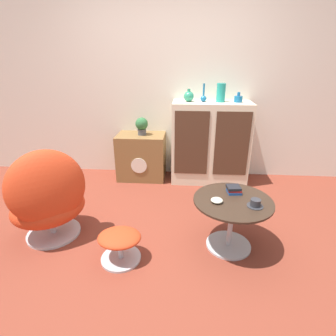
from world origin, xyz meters
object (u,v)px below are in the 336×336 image
(vase_inner_left, at_px, (203,97))
(vase_inner_right, at_px, (221,93))
(vase_leftmost, at_px, (189,96))
(book_stack, at_px, (234,189))
(egg_chair, at_px, (48,198))
(ottoman, at_px, (120,242))
(vase_rightmost, at_px, (238,99))
(sideboard, at_px, (210,143))
(teacup, at_px, (255,203))
(coffee_table, at_px, (232,215))
(bowl, at_px, (217,200))
(potted_plant, at_px, (142,125))
(tv_console, at_px, (142,156))

(vase_inner_left, xyz_separation_m, vase_inner_right, (0.21, 0.00, 0.06))
(vase_leftmost, relative_size, book_stack, 1.16)
(egg_chair, xyz_separation_m, vase_inner_right, (1.65, 1.44, 0.78))
(egg_chair, relative_size, book_stack, 6.73)
(ottoman, bearing_deg, vase_inner_left, 66.73)
(vase_leftmost, xyz_separation_m, vase_rightmost, (0.62, 0.00, -0.02))
(sideboard, height_order, teacup, sideboard)
(coffee_table, height_order, teacup, teacup)
(egg_chair, bearing_deg, bowl, -2.06)
(vase_inner_left, bearing_deg, potted_plant, 179.40)
(coffee_table, height_order, potted_plant, potted_plant)
(potted_plant, bearing_deg, sideboard, -0.76)
(coffee_table, bearing_deg, vase_inner_right, 90.08)
(potted_plant, bearing_deg, teacup, -52.50)
(sideboard, xyz_separation_m, coffee_table, (0.10, -1.44, -0.21))
(vase_leftmost, xyz_separation_m, bowl, (0.26, -1.49, -0.65))
(vase_inner_left, height_order, vase_inner_right, vase_inner_right)
(vase_inner_right, xyz_separation_m, vase_rightmost, (0.22, -0.00, -0.07))
(tv_console, bearing_deg, vase_rightmost, -0.36)
(book_stack, xyz_separation_m, bowl, (-0.17, -0.18, -0.01))
(vase_inner_right, height_order, book_stack, vase_inner_right)
(tv_console, bearing_deg, teacup, -52.04)
(book_stack, bearing_deg, sideboard, 95.36)
(vase_inner_left, bearing_deg, bowl, -87.19)
(sideboard, distance_m, book_stack, 1.31)
(ottoman, distance_m, vase_inner_left, 2.07)
(tv_console, bearing_deg, egg_chair, -112.64)
(potted_plant, bearing_deg, vase_leftmost, -0.78)
(potted_plant, bearing_deg, vase_inner_right, -0.47)
(tv_console, relative_size, book_stack, 4.82)
(teacup, bearing_deg, vase_inner_left, 103.81)
(ottoman, xyz_separation_m, vase_inner_left, (0.73, 1.69, 0.96))
(vase_inner_left, bearing_deg, tv_console, 179.45)
(vase_rightmost, xyz_separation_m, teacup, (-0.06, -1.54, -0.62))
(vase_leftmost, height_order, potted_plant, vase_leftmost)
(book_stack, bearing_deg, bowl, -132.43)
(egg_chair, xyz_separation_m, ottoman, (0.70, -0.25, -0.24))
(vase_inner_right, bearing_deg, vase_rightmost, -0.00)
(vase_inner_right, distance_m, book_stack, 1.48)
(vase_leftmost, height_order, vase_inner_right, vase_inner_right)
(ottoman, bearing_deg, potted_plant, 92.76)
(ottoman, height_order, book_stack, book_stack)
(teacup, bearing_deg, sideboard, 99.65)
(coffee_table, bearing_deg, tv_console, 125.72)
(coffee_table, distance_m, vase_leftmost, 1.71)
(bowl, bearing_deg, egg_chair, 177.94)
(coffee_table, height_order, vase_rightmost, vase_rightmost)
(vase_leftmost, distance_m, vase_rightmost, 0.62)
(tv_console, height_order, vase_leftmost, vase_leftmost)
(egg_chair, distance_m, vase_rightmost, 2.46)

